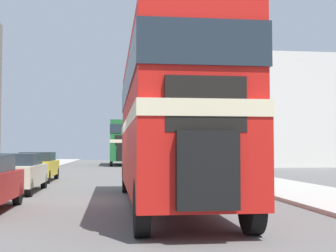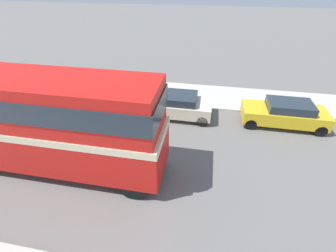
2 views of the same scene
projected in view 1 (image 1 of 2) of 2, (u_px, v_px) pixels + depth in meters
The scene contains 9 objects.
ground_plane at pixel (118, 200), 14.85m from camera, with size 120.00×120.00×0.00m, color slate.
sidewalk_right at pixel (321, 196), 15.66m from camera, with size 3.50×120.00×0.12m.
double_decker_bus at pixel (168, 116), 13.37m from camera, with size 2.40×11.12×4.30m.
bus_distant at pixel (122, 140), 48.99m from camera, with size 2.45×11.03×4.44m.
car_parked_mid at pixel (15, 172), 17.68m from camera, with size 1.84×4.44×1.47m.
car_parked_far at pixel (37, 166), 23.86m from camera, with size 1.72×4.49×1.48m.
pedestrian_walking at pixel (219, 159), 28.76m from camera, with size 0.32×0.32×1.60m.
bicycle_on_pavement at pixel (204, 165), 34.06m from camera, with size 0.05×1.76×0.78m.
shop_building_block at pixel (304, 113), 46.65m from camera, with size 18.70×9.16×10.47m.
Camera 1 is at (-0.23, -15.03, 1.61)m, focal length 50.00 mm.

